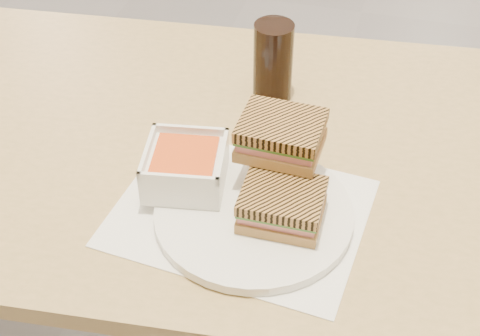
% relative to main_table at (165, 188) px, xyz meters
% --- Properties ---
extents(main_table, '(1.26, 0.82, 0.75)m').
position_rel_main_table_xyz_m(main_table, '(0.00, 0.00, 0.00)').
color(main_table, tan).
rests_on(main_table, ground).
extents(tray_liner, '(0.36, 0.29, 0.00)m').
position_rel_main_table_xyz_m(tray_liner, '(0.17, -0.13, 0.11)').
color(tray_liner, white).
rests_on(tray_liner, main_table).
extents(plate, '(0.27, 0.27, 0.01)m').
position_rel_main_table_xyz_m(plate, '(0.19, -0.14, 0.12)').
color(plate, white).
rests_on(plate, tray_liner).
extents(soup_bowl, '(0.13, 0.13, 0.06)m').
position_rel_main_table_xyz_m(soup_bowl, '(0.08, -0.11, 0.16)').
color(soup_bowl, white).
rests_on(soup_bowl, plate).
extents(panini_lower, '(0.11, 0.09, 0.05)m').
position_rel_main_table_xyz_m(panini_lower, '(0.23, -0.14, 0.16)').
color(panini_lower, tan).
rests_on(panini_lower, plate).
extents(panini_upper, '(0.11, 0.10, 0.05)m').
position_rel_main_table_xyz_m(panini_upper, '(0.21, -0.06, 0.21)').
color(panini_upper, tan).
rests_on(panini_upper, panini_lower).
extents(cola_glass, '(0.06, 0.06, 0.14)m').
position_rel_main_table_xyz_m(cola_glass, '(0.15, 0.15, 0.18)').
color(cola_glass, black).
rests_on(cola_glass, main_table).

